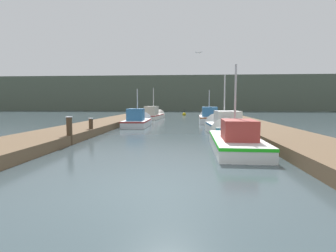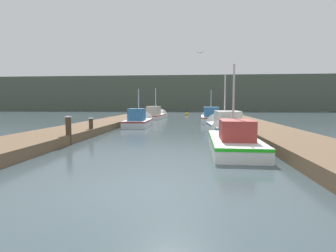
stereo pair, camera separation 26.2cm
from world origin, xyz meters
name	(u,v)px [view 1 (the left image)]	position (x,y,z in m)	size (l,w,h in m)	color
ground_plane	(142,192)	(0.00, 0.00, 0.00)	(200.00, 200.00, 0.00)	#38474C
dock_left	(110,122)	(-5.48, 16.00, 0.21)	(2.80, 40.00, 0.43)	brown
dock_right	(244,123)	(5.48, 16.00, 0.21)	(2.80, 40.00, 0.43)	brown
distant_shore_ridge	(184,94)	(0.00, 58.68, 3.81)	(120.00, 16.00, 7.62)	#4C5647
fishing_boat_0	(233,138)	(2.84, 5.73, 0.36)	(1.88, 5.91, 3.93)	silver
fishing_boat_1	(223,126)	(3.09, 10.71, 0.44)	(1.99, 5.44, 3.98)	silver
fishing_boat_2	(138,121)	(-2.93, 15.02, 0.40)	(1.76, 4.76, 3.43)	silver
fishing_boat_3	(209,117)	(2.94, 19.69, 0.46)	(1.91, 5.62, 3.54)	silver
fishing_boat_4	(154,115)	(-2.92, 24.53, 0.45)	(2.11, 6.23, 3.96)	silver
mooring_piling_0	(91,127)	(-4.27, 8.45, 0.51)	(0.26, 0.26, 1.02)	#473523
mooring_piling_1	(69,131)	(-4.17, 5.65, 0.63)	(0.28, 0.28, 1.26)	#473523
channel_buoy	(184,114)	(0.45, 32.37, 0.15)	(0.51, 0.51, 1.01)	gold
seagull_lead	(199,53)	(1.79, 16.24, 5.83)	(0.56, 0.30, 0.12)	white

